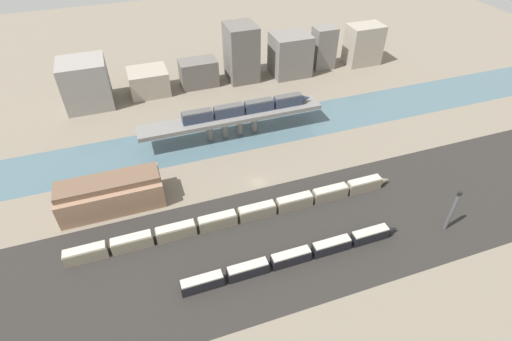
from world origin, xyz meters
name	(u,v)px	position (x,y,z in m)	size (l,w,h in m)	color
ground_plane	(258,182)	(0.00, 0.00, 0.00)	(400.00, 400.00, 0.00)	#756B5B
railbed_yard	(288,238)	(0.00, -24.00, 0.00)	(280.00, 42.00, 0.01)	#282623
river_water	(233,135)	(0.00, 27.76, 0.00)	(320.00, 22.09, 0.01)	#47606B
bridge	(232,119)	(0.00, 27.76, 6.82)	(65.61, 8.25, 8.14)	slate
train_on_bridge	(247,108)	(5.82, 27.76, 10.10)	(47.37, 3.19, 4.00)	#2D384C
train_yard_near	(295,256)	(-1.22, -31.66, 1.76)	(59.16, 2.68, 3.59)	black
train_yard_mid	(242,215)	(-9.57, -13.65, 1.91)	(94.46, 2.89, 3.88)	gray
warehouse_building	(111,194)	(-43.10, 4.11, 4.67)	(28.84, 11.30, 9.82)	#937056
signal_tower	(452,211)	(42.10, -34.97, 6.61)	(1.00, 0.98, 13.52)	#4C4C51
city_block_far_left	(86,84)	(-47.62, 66.93, 9.34)	(17.52, 15.98, 18.69)	gray
city_block_left	(149,82)	(-23.81, 69.32, 5.07)	(15.75, 13.61, 10.14)	gray
city_block_center	(199,73)	(-2.63, 69.19, 5.65)	(15.70, 9.49, 11.31)	#605B56
city_block_right	(241,53)	(16.77, 69.46, 11.96)	(12.57, 14.43, 23.92)	#605B56
city_block_far_right	(290,55)	(38.63, 66.70, 9.03)	(16.36, 14.30, 18.07)	slate
city_block_tall	(323,48)	(55.56, 67.83, 9.38)	(9.79, 8.01, 18.77)	slate
city_block_low	(363,44)	(75.35, 66.01, 9.06)	(15.84, 10.63, 18.12)	gray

